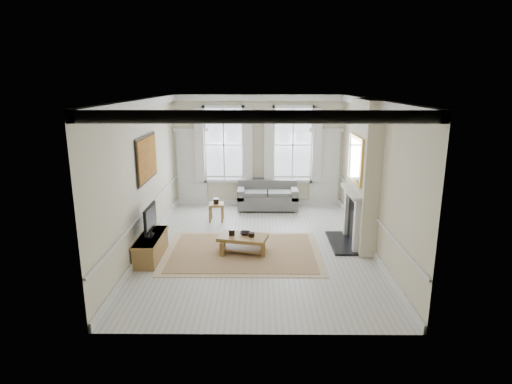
{
  "coord_description": "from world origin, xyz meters",
  "views": [
    {
      "loc": [
        0.03,
        -9.41,
        3.77
      ],
      "look_at": [
        -0.04,
        0.31,
        1.25
      ],
      "focal_mm": 30.0,
      "sensor_mm": 36.0,
      "label": 1
    }
  ],
  "objects_px": {
    "sofa": "(267,197)",
    "coffee_table": "(243,239)",
    "side_table": "(216,207)",
    "tv_stand": "(151,247)"
  },
  "relations": [
    {
      "from": "side_table",
      "to": "sofa",
      "type": "bearing_deg",
      "value": 39.64
    },
    {
      "from": "tv_stand",
      "to": "coffee_table",
      "type": "bearing_deg",
      "value": 8.64
    },
    {
      "from": "sofa",
      "to": "coffee_table",
      "type": "bearing_deg",
      "value": -100.12
    },
    {
      "from": "sofa",
      "to": "side_table",
      "type": "distance_m",
      "value": 1.87
    },
    {
      "from": "coffee_table",
      "to": "tv_stand",
      "type": "relative_size",
      "value": 0.84
    },
    {
      "from": "sofa",
      "to": "side_table",
      "type": "height_order",
      "value": "sofa"
    },
    {
      "from": "side_table",
      "to": "coffee_table",
      "type": "xyz_separation_m",
      "value": [
        0.82,
        -2.28,
        -0.07
      ]
    },
    {
      "from": "sofa",
      "to": "tv_stand",
      "type": "height_order",
      "value": "sofa"
    },
    {
      "from": "sofa",
      "to": "coffee_table",
      "type": "relative_size",
      "value": 1.51
    },
    {
      "from": "sofa",
      "to": "tv_stand",
      "type": "relative_size",
      "value": 1.27
    }
  ]
}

